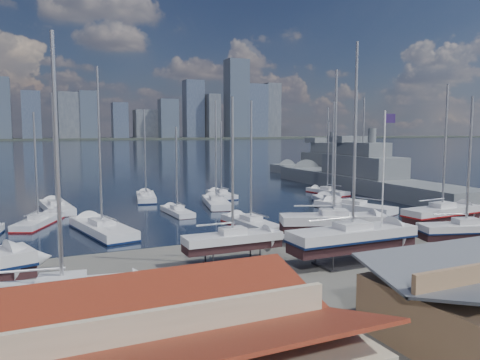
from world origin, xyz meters
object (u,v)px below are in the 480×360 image
naval_ship_east (362,181)px  car_a (275,304)px  naval_ship_west (327,171)px  flagpole (384,176)px

naval_ship_east → car_a: size_ratio=12.30×
naval_ship_east → naval_ship_west: naval_ship_east is taller
naval_ship_east → naval_ship_west: (7.89, 22.17, 0.00)m
flagpole → naval_ship_west: bearing=58.6°
car_a → flagpole: 16.09m
naval_ship_east → car_a: bearing=139.6°
naval_ship_east → car_a: 61.09m
naval_ship_east → car_a: (-42.23, -44.14, -0.97)m
naval_ship_west → flagpole: naval_ship_west is taller
naval_ship_east → flagpole: (-28.85, -37.98, 5.51)m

